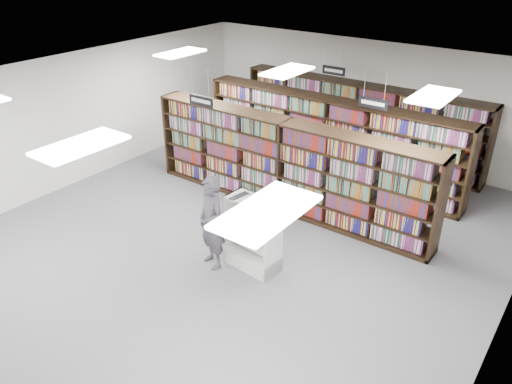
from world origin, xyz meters
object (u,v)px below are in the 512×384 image
Objects in this scene: bookshelf_row_near at (285,165)px; endcap_display at (254,244)px; shopper at (212,223)px; open_book at (249,200)px.

bookshelf_row_near reaches higher than endcap_display.
bookshelf_row_near is at bearing 114.53° from shopper.
bookshelf_row_near is 3.81× the size of shopper.
shopper is (-0.64, -0.31, -0.54)m from open_book.
open_book is at bearing 47.03° from shopper.
bookshelf_row_near is 2.55m from open_book.
open_book is (-0.02, -0.11, 0.97)m from endcap_display.
endcap_display is (0.83, -2.27, -0.56)m from bookshelf_row_near.
open_book is at bearing -71.29° from bookshelf_row_near.
bookshelf_row_near is 9.26× the size of open_book.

